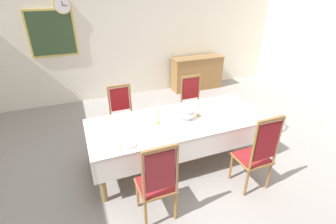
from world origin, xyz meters
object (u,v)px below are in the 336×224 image
Objects in this scene: candlestick_west at (158,116)px; spoon_secondary at (109,119)px; chair_north_a at (122,114)px; chair_south_b at (257,153)px; framed_painting at (52,33)px; dining_table at (179,124)px; spoon_primary at (121,147)px; mounted_clock at (62,5)px; bowl_near_left at (129,145)px; candlestick_east at (199,109)px; chair_south_a at (157,182)px; sideboard at (197,73)px; soup_tureen at (187,112)px; chair_north_b at (193,102)px; bowl_near_right at (116,118)px.

candlestick_west reaches higher than spoon_secondary.
chair_south_b is at bearing 126.79° from chair_north_a.
framed_painting reaches higher than chair_south_b.
dining_table is at bearing 127.19° from chair_south_b.
spoon_secondary is 0.18× the size of framed_painting.
spoon_primary is at bearing -158.75° from dining_table.
dining_table is at bearing -65.57° from mounted_clock.
bowl_near_left is (-1.61, 0.55, 0.20)m from chair_south_b.
chair_north_a is 3.10× the size of candlestick_west.
chair_south_a is at bearing -137.41° from candlestick_east.
chair_south_a is 0.79× the size of sideboard.
spoon_secondary is at bearing 147.99° from candlestick_west.
bowl_near_left is at bearing -81.79° from mounted_clock.
chair_south_a is 1.30m from soup_tureen.
chair_south_b is at bearing -26.08° from spoon_secondary.
soup_tureen is at bearing 57.80° from chair_north_b.
framed_painting is at bearing 178.31° from mounted_clock.
mounted_clock is (-0.48, 2.66, 1.47)m from bowl_near_right.
chair_south_b is 4.82m from mounted_clock.
chair_south_a is 4.39m from mounted_clock.
dining_table is at bearing 25.00° from bowl_near_left.
bowl_near_right is (-1.25, 0.39, -0.11)m from candlestick_east.
candlestick_east is at bearing 42.59° from chair_south_a.
chair_south_a is 4.28m from framed_painting.
bowl_near_left is at bearing -88.39° from bowl_near_right.
chair_north_a is 3.76× the size of soup_tureen.
bowl_near_left is 0.49× the size of mounted_clock.
chair_south_b is 2.13m from bowl_near_right.
spoon_primary is at bearing 77.62° from chair_north_a.
spoon_primary is 0.12× the size of sideboard.
chair_south_a is (-0.70, -0.96, -0.12)m from dining_table.
mounted_clock reaches higher than sideboard.
dining_table is at bearing 57.37° from sideboard.
chair_north_a is at bearing -64.61° from framed_painting.
mounted_clock is (-0.68, 2.09, 1.70)m from chair_north_a.
bowl_near_left is at bearing 108.64° from chair_south_a.
mounted_clock is at bearing 114.43° from dining_table.
chair_north_b is 1.08m from candlestick_east.
framed_painting is (-0.32, 0.01, -0.56)m from mounted_clock.
bowl_near_right is 0.83× the size of spoon_secondary.
chair_north_a is at bearing 91.91° from spoon_primary.
spoon_primary reaches higher than dining_table.
dining_table is at bearing -0.00° from candlestick_west.
chair_south_a is 1.07m from candlestick_west.
sideboard is at bearing 52.81° from spoon_secondary.
bowl_near_right is at bearing 18.95° from chair_north_b.
bowl_near_left is at bearing -155.00° from dining_table.
bowl_near_left is at bearing -69.41° from spoon_secondary.
bowl_near_left is at bearing -157.86° from soup_tureen.
chair_south_b reaches higher than chair_north_b.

